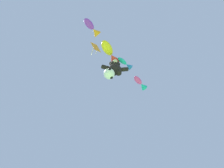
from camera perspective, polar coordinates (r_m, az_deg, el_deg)
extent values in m
ellipsoid|color=black|center=(13.40, 0.95, 4.75)|extent=(0.99, 0.84, 1.20)
sphere|color=black|center=(14.23, 0.90, 6.13)|extent=(0.83, 0.83, 0.83)
sphere|color=beige|center=(14.05, 1.07, 7.37)|extent=(0.35, 0.35, 0.35)
sphere|color=black|center=(14.52, -0.29, 6.71)|extent=(0.34, 0.34, 0.34)
cylinder|color=black|center=(13.58, -2.08, 5.40)|extent=(0.71, 0.32, 0.56)
sphere|color=black|center=(12.86, -0.21, 3.90)|extent=(0.45, 0.45, 0.45)
sphere|color=black|center=(14.55, 2.06, 6.46)|extent=(0.34, 0.34, 0.34)
cylinder|color=black|center=(13.66, 3.94, 4.77)|extent=(0.71, 0.32, 0.56)
sphere|color=black|center=(12.90, 2.19, 3.65)|extent=(0.45, 0.45, 0.45)
sphere|color=white|center=(12.35, -0.93, 3.35)|extent=(0.79, 0.79, 0.79)
sphere|color=black|center=(12.37, 0.75, 3.18)|extent=(0.22, 0.22, 0.22)
sphere|color=black|center=(12.68, -1.39, 2.85)|extent=(0.22, 0.22, 0.22)
sphere|color=black|center=(12.16, -0.76, 4.78)|extent=(0.22, 0.22, 0.22)
sphere|color=black|center=(12.14, -0.20, 2.16)|extent=(0.22, 0.22, 0.22)
ellipsoid|color=#E53F9E|center=(15.23, 8.44, 1.23)|extent=(1.00, 0.99, 0.39)
cone|color=#19ADB2|center=(15.56, 10.02, -0.65)|extent=(0.77, 0.77, 0.57)
sphere|color=black|center=(15.20, 7.72, 2.20)|extent=(0.10, 0.10, 0.10)
ellipsoid|color=#19ADB2|center=(14.68, 3.34, 7.50)|extent=(0.96, 0.79, 0.32)
cone|color=blue|center=(14.87, 5.43, 5.92)|extent=(0.67, 0.66, 0.47)
sphere|color=black|center=(14.69, 2.44, 8.28)|extent=(0.08, 0.08, 0.08)
ellipsoid|color=yellow|center=(14.56, -1.62, 11.69)|extent=(1.41, 1.55, 0.64)
cone|color=red|center=(14.83, 0.48, 8.25)|extent=(1.20, 1.16, 0.94)
sphere|color=black|center=(14.63, -2.50, 13.30)|extent=(0.17, 0.17, 0.17)
ellipsoid|color=purple|center=(13.98, -7.54, 18.87)|extent=(1.04, 1.04, 0.43)
cone|color=orange|center=(14.03, -5.40, 16.60)|extent=(0.82, 0.82, 0.64)
sphere|color=black|center=(14.09, -8.38, 19.87)|extent=(0.11, 0.11, 0.11)
cube|color=orange|center=(17.15, -5.34, 11.88)|extent=(1.07, 0.90, 1.38)
cylinder|color=yellow|center=(15.77, -6.42, 10.65)|extent=(0.03, 0.18, 2.01)
cylinder|color=yellow|center=(15.89, -5.10, 10.60)|extent=(0.03, 0.12, 1.72)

